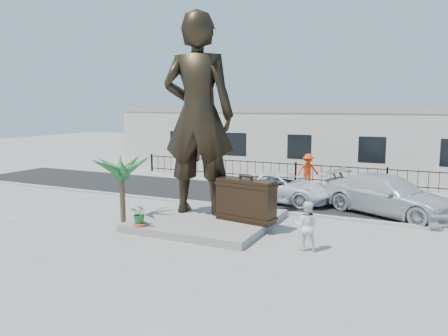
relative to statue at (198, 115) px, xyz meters
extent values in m
plane|color=#9E9991|center=(1.20, -2.03, -4.45)|extent=(100.00, 100.00, 0.00)
cube|color=black|center=(1.20, 5.97, -4.45)|extent=(40.00, 7.00, 0.01)
cube|color=#A5A399|center=(1.20, 2.47, -4.39)|extent=(40.00, 0.25, 0.12)
cube|color=#9E9991|center=(1.20, 9.97, -4.44)|extent=(40.00, 2.50, 0.02)
cube|color=gray|center=(0.70, -0.53, -4.30)|extent=(5.20, 5.20, 0.30)
cube|color=black|center=(1.20, 10.77, -3.85)|extent=(22.00, 0.10, 1.20)
cube|color=silver|center=(1.20, 14.97, -2.25)|extent=(28.00, 7.00, 4.40)
imported|color=black|center=(0.00, 0.00, 0.00)|extent=(3.35, 2.53, 8.31)
cube|color=black|center=(2.37, -0.49, -3.31)|extent=(2.47, 1.14, 1.68)
imported|color=white|center=(5.21, -2.04, -3.61)|extent=(0.88, 0.72, 1.68)
imported|color=white|center=(2.13, 4.85, -3.72)|extent=(5.49, 3.05, 1.45)
imported|color=silver|center=(7.28, 4.30, -3.57)|extent=(6.49, 4.74, 1.75)
imported|color=#FF400D|center=(2.29, 9.61, -3.45)|extent=(1.47, 1.30, 1.97)
cylinder|color=#B74B30|center=(-1.02, -2.84, -4.25)|extent=(0.56, 0.56, 0.40)
imported|color=#24702B|center=(-1.02, -2.84, -3.68)|extent=(0.72, 0.63, 0.75)
camera|label=1|loc=(8.74, -16.11, 0.37)|focal=35.00mm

